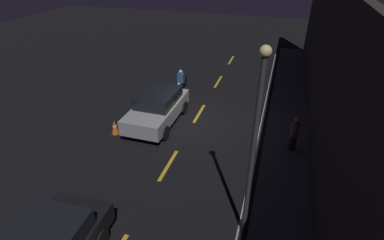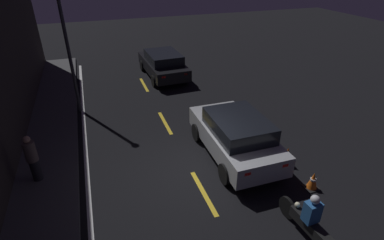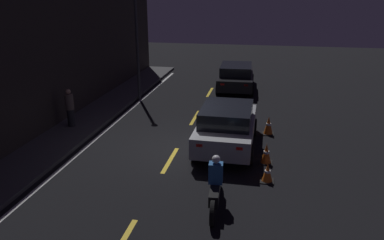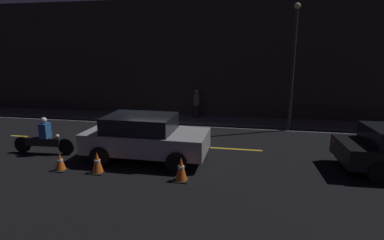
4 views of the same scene
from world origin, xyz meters
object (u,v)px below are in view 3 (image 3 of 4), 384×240
at_px(motorcycle, 215,186).
at_px(traffic_cone_far, 268,126).
at_px(street_lamp, 137,36).
at_px(traffic_cone_near, 267,173).
at_px(van_black, 236,76).
at_px(hatchback_silver, 227,125).
at_px(pedestrian, 70,108).
at_px(traffic_cone_mid, 266,154).

height_order(motorcycle, traffic_cone_far, motorcycle).
relative_size(motorcycle, street_lamp, 0.41).
xyz_separation_m(traffic_cone_near, street_lamp, (7.70, 6.50, 2.96)).
bearing_deg(van_black, street_lamp, 121.47).
relative_size(hatchback_silver, traffic_cone_near, 7.36).
xyz_separation_m(van_black, traffic_cone_far, (-6.88, -1.84, -0.41)).
bearing_deg(pedestrian, street_lamp, -15.54).
distance_m(hatchback_silver, pedestrian, 6.39).
xyz_separation_m(hatchback_silver, traffic_cone_near, (-2.33, -1.45, -0.55)).
bearing_deg(pedestrian, van_black, -37.47).
xyz_separation_m(van_black, motorcycle, (-12.37, -0.48, -0.21)).
distance_m(traffic_cone_mid, traffic_cone_far, 2.69).
distance_m(motorcycle, traffic_cone_near, 2.07).
bearing_deg(motorcycle, van_black, -1.16).
xyz_separation_m(traffic_cone_mid, traffic_cone_far, (2.68, -0.07, 0.02)).
relative_size(traffic_cone_far, pedestrian, 0.47).
relative_size(motorcycle, traffic_cone_far, 3.25).
distance_m(hatchback_silver, motorcycle, 3.89).
bearing_deg(motorcycle, traffic_cone_near, -44.07).
distance_m(van_black, traffic_cone_mid, 9.74).
xyz_separation_m(traffic_cone_near, pedestrian, (3.01, 7.80, 0.63)).
height_order(van_black, traffic_cone_far, van_black).
relative_size(traffic_cone_near, street_lamp, 0.10).
bearing_deg(motorcycle, traffic_cone_far, -17.27).
bearing_deg(van_black, hatchback_silver, -179.73).
relative_size(van_black, motorcycle, 1.93).
relative_size(traffic_cone_far, street_lamp, 0.13).
height_order(traffic_cone_far, street_lamp, street_lamp).
xyz_separation_m(motorcycle, pedestrian, (4.56, 6.47, 0.36)).
relative_size(hatchback_silver, traffic_cone_mid, 6.20).
bearing_deg(motorcycle, traffic_cone_mid, -28.07).
bearing_deg(traffic_cone_far, traffic_cone_near, 179.65).
bearing_deg(pedestrian, traffic_cone_far, -83.23).
bearing_deg(hatchback_silver, traffic_cone_near, -147.54).
xyz_separation_m(hatchback_silver, traffic_cone_far, (1.61, -1.47, -0.48)).
xyz_separation_m(traffic_cone_near, traffic_cone_mid, (1.25, 0.04, 0.05)).
height_order(traffic_cone_near, street_lamp, street_lamp).
height_order(hatchback_silver, van_black, hatchback_silver).
distance_m(traffic_cone_mid, street_lamp, 9.57).
bearing_deg(van_black, traffic_cone_far, -167.23).
distance_m(motorcycle, street_lamp, 10.93).
bearing_deg(pedestrian, traffic_cone_mid, -102.75).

